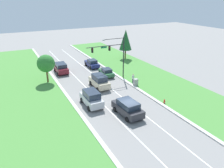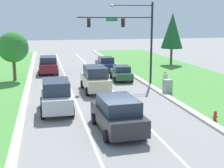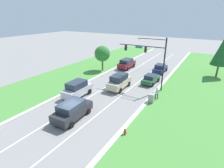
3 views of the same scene
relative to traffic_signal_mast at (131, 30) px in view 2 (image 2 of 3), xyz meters
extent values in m
plane|color=gray|center=(-4.12, -12.34, -5.21)|extent=(160.00, 160.00, 0.00)
cube|color=beige|center=(1.53, -12.34, -5.13)|extent=(0.50, 90.00, 0.15)
cube|color=beige|center=(-9.77, -12.34, -5.13)|extent=(0.50, 90.00, 0.15)
cube|color=white|center=(-5.92, -12.34, -5.20)|extent=(0.14, 81.00, 0.01)
cube|color=white|center=(-2.32, -12.34, -5.20)|extent=(0.14, 81.00, 0.01)
cylinder|color=black|center=(2.05, 0.01, -1.29)|extent=(0.20, 0.20, 7.83)
cylinder|color=black|center=(-1.53, 0.01, 1.22)|extent=(7.16, 0.12, 0.12)
cube|color=#147042|center=(-1.88, 0.01, 1.00)|extent=(1.10, 0.04, 0.28)
cylinder|color=black|center=(0.08, 0.01, 2.32)|extent=(3.94, 0.09, 0.09)
ellipsoid|color=gray|center=(-1.88, 0.01, 2.27)|extent=(0.56, 0.28, 0.20)
cube|color=black|center=(-0.81, 0.01, 0.72)|extent=(0.28, 0.32, 0.80)
sphere|color=red|center=(-0.81, -0.16, 0.95)|extent=(0.16, 0.16, 0.16)
sphere|color=#2D2D2D|center=(-0.81, -0.16, 0.72)|extent=(0.16, 0.16, 0.16)
sphere|color=#2D2D2D|center=(-0.81, -0.16, 0.49)|extent=(0.16, 0.16, 0.16)
cube|color=black|center=(-4.03, 0.01, 0.72)|extent=(0.28, 0.32, 0.80)
sphere|color=red|center=(-4.03, -0.16, 0.95)|extent=(0.16, 0.16, 0.16)
sphere|color=#2D2D2D|center=(-4.03, -0.16, 0.72)|extent=(0.16, 0.16, 0.16)
sphere|color=#2D2D2D|center=(-4.03, -0.16, 0.49)|extent=(0.16, 0.16, 0.16)
cube|color=#28282D|center=(-4.27, -12.32, -4.41)|extent=(2.35, 4.95, 0.93)
cube|color=#283342|center=(-4.26, -12.44, -3.58)|extent=(2.04, 3.00, 0.72)
cylinder|color=black|center=(-3.32, -10.77, -4.87)|extent=(0.28, 0.68, 0.67)
cylinder|color=black|center=(-5.38, -10.88, -4.87)|extent=(0.28, 0.68, 0.67)
cylinder|color=black|center=(-3.16, -13.77, -4.87)|extent=(0.28, 0.68, 0.67)
cylinder|color=black|center=(-5.21, -13.88, -4.87)|extent=(0.28, 0.68, 0.67)
cube|color=navy|center=(-0.71, 8.94, -4.52)|extent=(1.85, 4.61, 0.70)
cube|color=#283342|center=(-0.71, 8.67, -3.84)|extent=(1.65, 2.08, 0.66)
cylinder|color=black|center=(0.19, 10.37, -4.87)|extent=(0.24, 0.67, 0.67)
cylinder|color=black|center=(-1.60, 10.37, -4.87)|extent=(0.24, 0.67, 0.67)
cylinder|color=black|center=(0.18, 7.51, -4.87)|extent=(0.24, 0.67, 0.67)
cylinder|color=black|center=(-1.61, 7.52, -4.87)|extent=(0.24, 0.67, 0.67)
cube|color=maroon|center=(-7.69, 8.13, -4.38)|extent=(2.13, 4.78, 0.95)
cube|color=#283342|center=(-7.70, 8.01, -3.55)|extent=(1.89, 2.88, 0.72)
cylinder|color=black|center=(-6.67, 9.57, -4.86)|extent=(0.26, 0.70, 0.70)
cylinder|color=black|center=(-8.65, 9.62, -4.86)|extent=(0.26, 0.70, 0.70)
cylinder|color=black|center=(-6.73, 6.64, -4.86)|extent=(0.26, 0.70, 0.70)
cylinder|color=black|center=(-8.72, 6.68, -4.86)|extent=(0.26, 0.70, 0.70)
cube|color=beige|center=(-3.87, -2.26, -4.33)|extent=(2.01, 4.89, 1.00)
cube|color=#283342|center=(-3.87, -2.38, -3.40)|extent=(1.79, 2.94, 0.87)
cylinder|color=black|center=(-2.94, -0.73, -4.83)|extent=(0.25, 0.75, 0.74)
cylinder|color=black|center=(-4.84, -0.76, -4.83)|extent=(0.25, 0.75, 0.74)
cylinder|color=black|center=(-2.90, -3.75, -4.83)|extent=(0.25, 0.75, 0.74)
cylinder|color=black|center=(-4.80, -3.78, -4.83)|extent=(0.25, 0.75, 0.74)
cube|color=#235633|center=(-0.36, 2.38, -4.57)|extent=(1.97, 4.35, 0.64)
cube|color=#283342|center=(-0.37, 2.12, -3.96)|extent=(1.66, 2.00, 0.58)
cylinder|color=black|center=(0.56, 3.64, -4.89)|extent=(0.28, 0.65, 0.64)
cylinder|color=black|center=(-1.13, 3.74, -4.89)|extent=(0.28, 0.65, 0.64)
cylinder|color=black|center=(0.41, 1.01, -4.89)|extent=(0.28, 0.65, 0.64)
cylinder|color=black|center=(-1.28, 1.11, -4.89)|extent=(0.28, 0.65, 0.64)
cube|color=silver|center=(-7.49, -7.78, -4.33)|extent=(1.97, 4.59, 0.99)
cube|color=#283342|center=(-7.49, -7.90, -3.40)|extent=(1.76, 2.76, 0.88)
cylinder|color=black|center=(-6.55, -6.36, -4.83)|extent=(0.24, 0.76, 0.76)
cylinder|color=black|center=(-8.45, -6.37, -4.83)|extent=(0.24, 0.76, 0.76)
cylinder|color=black|center=(-6.54, -9.20, -4.83)|extent=(0.24, 0.76, 0.76)
cylinder|color=black|center=(-8.44, -9.21, -4.83)|extent=(0.24, 0.76, 0.76)
cube|color=#9E9E99|center=(2.01, -4.43, -4.59)|extent=(0.70, 0.60, 1.24)
cylinder|color=#232842|center=(2.19, -3.17, -4.79)|extent=(0.14, 0.14, 0.84)
cylinder|color=#232842|center=(2.43, -3.08, -4.79)|extent=(0.14, 0.14, 0.84)
cube|color=#B7B7BC|center=(2.31, -3.13, -4.07)|extent=(0.43, 0.34, 0.60)
sphere|color=tan|center=(2.31, -3.13, -3.63)|extent=(0.22, 0.22, 0.22)
cylinder|color=red|center=(2.04, -12.06, -4.93)|extent=(0.20, 0.20, 0.55)
sphere|color=red|center=(2.04, -12.06, -4.60)|extent=(0.18, 0.18, 0.18)
cylinder|color=red|center=(1.92, -12.06, -4.90)|extent=(0.10, 0.09, 0.09)
cylinder|color=red|center=(2.16, -12.06, -4.90)|extent=(0.10, 0.09, 0.09)
cylinder|color=brown|center=(9.00, 11.27, -4.03)|extent=(0.32, 0.32, 2.34)
cone|color=#1E5628|center=(9.00, 11.27, -0.49)|extent=(2.97, 2.97, 4.75)
cylinder|color=brown|center=(-11.18, 4.08, -4.04)|extent=(0.32, 0.32, 2.34)
sphere|color=#2D752D|center=(-11.18, 4.08, -1.71)|extent=(3.09, 3.09, 3.09)
camera|label=1|loc=(-17.34, -33.76, 9.28)|focal=35.00mm
camera|label=2|loc=(-8.21, -28.77, 1.06)|focal=50.00mm
camera|label=3|loc=(7.95, -24.48, 5.53)|focal=28.00mm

